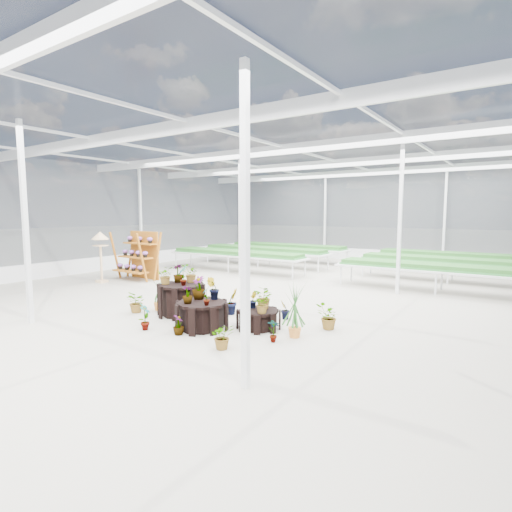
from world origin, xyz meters
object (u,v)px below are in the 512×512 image
Objects in this scene: bird_table at (101,257)px; plinth_tall at (181,300)px; plinth_low at (259,319)px; shelf_rack at (136,256)px; plinth_mid at (202,315)px.

plinth_tall is at bearing -39.35° from bird_table.
bird_table is (-7.84, 1.60, 0.71)m from plinth_low.
shelf_rack is at bearing 41.56° from bird_table.
shelf_rack reaches higher than plinth_low.
plinth_tall is 5.92m from bird_table.
plinth_tall is 2.21m from plinth_low.
bird_table is at bearing 168.49° from plinth_low.
bird_table reaches higher than shelf_rack.
plinth_tall is 0.62× the size of bird_table.
plinth_low is at bearing -17.83° from shelf_rack.
plinth_mid is 7.25m from bird_table.
shelf_rack is (-5.11, 2.81, 0.51)m from plinth_tall.
plinth_tall is at bearing -177.40° from plinth_low.
plinth_tall is at bearing -26.30° from shelf_rack.
bird_table is at bearing -113.32° from shelf_rack.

